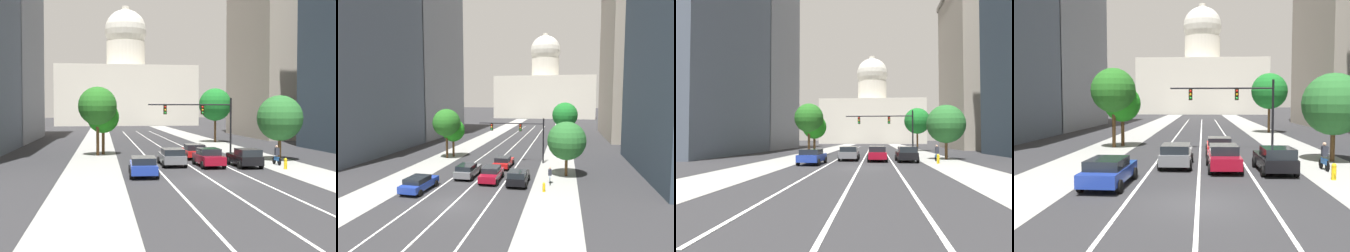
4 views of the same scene
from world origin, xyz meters
TOP-DOWN VIEW (x-y plane):
  - ground_plane at (0.00, 40.00)m, footprint 400.00×400.00m
  - sidewalk_left at (-8.20, 35.00)m, footprint 4.47×130.00m
  - sidewalk_right at (8.20, 35.00)m, footprint 4.47×130.00m
  - lane_stripe_left at (-2.98, 25.00)m, footprint 0.16×90.00m
  - lane_stripe_center at (0.00, 25.00)m, footprint 0.16×90.00m
  - lane_stripe_right at (2.98, 25.00)m, footprint 0.16×90.00m
  - office_tower_far_left at (-26.19, 42.72)m, footprint 17.38×23.75m
  - office_tower_far_right at (27.45, 47.98)m, footprint 19.97×24.76m
  - capitol_building at (0.00, 113.49)m, footprint 42.38×22.34m
  - car_black at (4.48, 6.88)m, footprint 2.16×4.47m
  - car_gray at (-1.49, 8.60)m, footprint 2.10×4.57m
  - car_blue at (-4.48, 2.96)m, footprint 2.22×4.67m
  - car_crimson at (1.49, 7.61)m, footprint 2.13×4.62m
  - car_red at (1.49, 13.91)m, footprint 2.13×4.59m
  - traffic_signal_mast at (3.28, 17.33)m, footprint 9.02×0.39m
  - fire_hydrant at (7.24, 4.96)m, footprint 0.26×0.35m
  - cyclist at (7.65, 7.82)m, footprint 0.37×1.70m
  - street_tree_near_left at (-7.90, 18.20)m, footprint 4.06×4.06m
  - street_tree_mid_right at (9.31, 11.26)m, footprint 4.36×4.36m
  - street_tree_near_right at (9.07, 35.01)m, footprint 4.80×4.80m
  - street_tree_mid_left at (-7.33, 19.32)m, footprint 3.44×3.44m

SIDE VIEW (x-z plane):
  - ground_plane at x=0.00m, z-range 0.00..0.00m
  - sidewalk_left at x=-8.20m, z-range 0.00..0.01m
  - sidewalk_right at x=8.20m, z-range 0.00..0.01m
  - lane_stripe_left at x=-2.98m, z-range 0.01..0.02m
  - lane_stripe_center at x=0.00m, z-range 0.01..0.02m
  - lane_stripe_right at x=2.98m, z-range 0.01..0.02m
  - fire_hydrant at x=7.24m, z-range 0.01..0.92m
  - car_red at x=1.49m, z-range 0.02..1.47m
  - car_blue at x=-4.48m, z-range 0.05..1.48m
  - car_gray at x=-1.49m, z-range 0.04..1.56m
  - car_crimson at x=1.49m, z-range 0.03..1.59m
  - car_black at x=4.48m, z-range 0.02..1.61m
  - cyclist at x=7.65m, z-range -0.01..1.71m
  - street_tree_mid_left at x=-7.33m, z-range 1.13..6.87m
  - street_tree_mid_right at x=9.31m, z-range 0.92..7.12m
  - traffic_signal_mast at x=3.28m, z-range 1.23..7.34m
  - street_tree_near_left at x=-7.90m, z-range 1.57..8.82m
  - street_tree_near_right at x=9.07m, z-range 1.58..9.55m
  - capitol_building at x=0.00m, z-range -6.57..30.73m
  - office_tower_far_right at x=27.45m, z-range 0.04..36.40m
  - office_tower_far_left at x=-26.19m, z-range 0.04..48.64m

